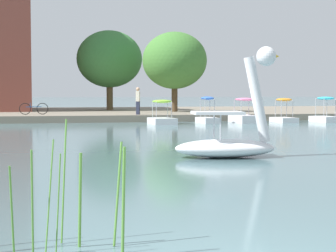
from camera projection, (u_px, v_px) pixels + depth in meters
name	position (u px, v px, depth m)	size (l,w,h in m)	color
shore_bank_far	(71.00, 113.00, 43.65)	(124.45, 19.44, 0.42)	slate
swan_boat	(231.00, 135.00, 16.18)	(3.00, 1.59, 3.09)	white
pedal_boat_lime	(162.00, 117.00, 32.99)	(1.42, 2.11, 1.39)	white
pedal_boat_blue	(207.00, 116.00, 33.91)	(1.08, 1.83, 1.56)	white
pedal_boat_pink	(245.00, 115.00, 34.41)	(1.48, 2.23, 1.49)	white
pedal_boat_orange	(284.00, 115.00, 34.98)	(1.28, 1.82, 1.46)	white
pedal_boat_cyan	(325.00, 114.00, 35.37)	(1.41, 2.01, 1.54)	white
tree_sapling_by_fence	(175.00, 61.00, 41.07)	(6.36, 6.40, 5.66)	#4C3823
tree_broadleaf_right	(109.00, 59.00, 44.98)	(6.88, 6.81, 6.17)	brown
person_on_path	(138.00, 100.00, 35.87)	(0.28, 0.27, 1.70)	#23283D
bicycle_parked	(34.00, 109.00, 36.04)	(1.77, 0.22, 0.73)	black
reed_clump_foreground	(50.00, 199.00, 6.56)	(1.79, 0.99, 1.50)	#568E38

